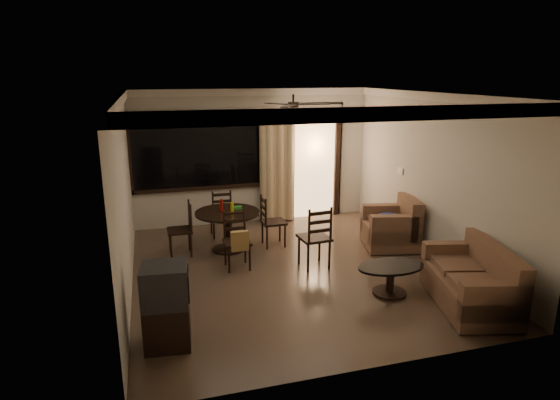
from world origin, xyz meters
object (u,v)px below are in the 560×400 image
object	(u,v)px
sofa	(474,283)
side_chair	(314,249)
dining_chair_west	(181,239)
armchair	(393,227)
tv_cabinet	(166,306)
dining_table	(228,220)
dining_chair_north	(221,222)
dining_chair_east	(273,231)
coffee_table	(391,275)
dining_chair_south	(237,251)

from	to	relation	value
sofa	side_chair	size ratio (longest dim) A/B	1.64
dining_chair_west	sofa	bearing A→B (deg)	50.81
armchair	side_chair	world-z (taller)	side_chair
tv_cabinet	sofa	distance (m)	4.08
dining_table	dining_chair_north	distance (m)	0.84
dining_chair_east	sofa	distance (m)	3.63
sofa	armchair	bearing A→B (deg)	102.91
armchair	dining_table	bearing A→B (deg)	-179.87
dining_chair_west	tv_cabinet	xyz separation A→B (m)	(-0.37, -2.85, 0.22)
dining_table	side_chair	xyz separation A→B (m)	(1.23, -1.15, -0.26)
dining_chair_east	coffee_table	distance (m)	2.63
armchair	coffee_table	distance (m)	1.96
tv_cabinet	armchair	size ratio (longest dim) A/B	0.93
coffee_table	sofa	bearing A→B (deg)	-34.32
dining_table	dining_chair_south	xyz separation A→B (m)	(0.00, -0.86, -0.27)
sofa	coffee_table	bearing A→B (deg)	160.13
dining_chair_south	tv_cabinet	xyz separation A→B (m)	(-1.21, -2.00, 0.20)
sofa	coffee_table	world-z (taller)	sofa
dining_chair_south	dining_chair_east	bearing A→B (deg)	45.70
dining_chair_north	side_chair	world-z (taller)	side_chair
side_chair	dining_chair_west	bearing A→B (deg)	-33.55
sofa	armchair	size ratio (longest dim) A/B	1.61
dining_chair_north	side_chair	bearing A→B (deg)	122.38
dining_chair_east	coffee_table	world-z (taller)	dining_chair_east
dining_chair_north	side_chair	xyz separation A→B (m)	(1.24, -1.93, 0.03)
dining_chair_east	tv_cabinet	xyz separation A→B (m)	(-2.04, -2.86, 0.22)
dining_chair_east	sofa	size ratio (longest dim) A/B	0.55
dining_table	dining_chair_east	bearing A→B (deg)	0.18
sofa	dining_chair_east	bearing A→B (deg)	138.58
dining_chair_north	armchair	distance (m)	3.28
dining_chair_west	dining_chair_east	distance (m)	1.67
dining_table	dining_chair_east	distance (m)	0.88
dining_chair_east	armchair	distance (m)	2.21
side_chair	dining_chair_north	bearing A→B (deg)	-62.03
dining_chair_west	dining_chair_north	world-z (taller)	same
dining_chair_south	dining_chair_north	xyz separation A→B (m)	(-0.01, 1.64, -0.02)
dining_chair_south	armchair	size ratio (longest dim) A/B	0.88
dining_chair_south	side_chair	size ratio (longest dim) A/B	0.90
dining_chair_north	dining_chair_east	bearing A→B (deg)	136.76
dining_chair_east	armchair	bearing A→B (deg)	-108.15
dining_table	side_chair	bearing A→B (deg)	-42.95
dining_table	dining_chair_north	bearing A→B (deg)	90.38
dining_chair_south	coffee_table	xyz separation A→B (m)	(1.95, -1.52, -0.01)
dining_chair_north	dining_table	bearing A→B (deg)	90.12
tv_cabinet	sofa	bearing A→B (deg)	3.63
dining_chair_south	side_chair	xyz separation A→B (m)	(1.23, -0.29, 0.01)
dining_chair_west	coffee_table	size ratio (longest dim) A/B	0.95
dining_chair_north	side_chair	distance (m)	2.30
sofa	coffee_table	xyz separation A→B (m)	(-0.92, 0.63, -0.04)
dining_chair_east	tv_cabinet	distance (m)	3.52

